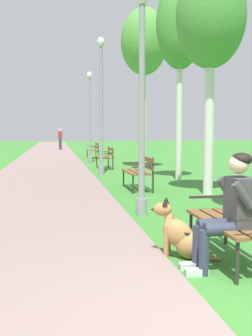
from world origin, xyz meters
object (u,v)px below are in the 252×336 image
Objects in this scene: person_seated_on_near_bench at (230,207)px; lamp_post_far at (90,116)px; park_bench_furthest at (94,149)px; pedestrian_distant at (60,139)px; lamp_post_near at (142,99)px; park_bench_near at (236,216)px; park_bench_mid at (140,169)px; birch_tree_third at (211,19)px; lamp_post_mid at (101,105)px; birch_tree_fifth at (144,42)px; birch_tree_fourth at (180,26)px; park_bench_far at (106,155)px; dog_shepherd at (182,236)px.

lamp_post_far is (-0.21, 14.96, 1.46)m from person_seated_on_near_bench.
pedestrian_distant reaches higher than park_bench_furthest.
pedestrian_distant is (-1.07, 25.64, -1.18)m from lamp_post_near.
park_bench_near and park_bench_mid have the same top height.
lamp_post_near is 0.94× the size of lamp_post_far.
lamp_post_far is at bearing 101.11° from birch_tree_third.
lamp_post_mid is 0.73× the size of birch_tree_fifth.
park_bench_near is 3.14m from lamp_post_near.
birch_tree_fourth reaches higher than park_bench_furthest.
park_bench_furthest is 15.52m from lamp_post_near.
birch_tree_fourth reaches higher than park_bench_near.
lamp_post_mid is 5.21m from birch_tree_third.
lamp_post_near is (-0.62, -3.18, 1.51)m from park_bench_mid.
lamp_post_near reaches higher than park_bench_furthest.
park_bench_mid and park_bench_far have the same top height.
lamp_post_mid is (-0.58, 3.47, 1.82)m from park_bench_mid.
birch_tree_fifth is at bearing 83.00° from park_bench_near.
park_bench_mid is 22.53m from pedestrian_distant.
lamp_post_near reaches higher than pedestrian_distant.
lamp_post_near is 9.48m from birch_tree_fifth.
lamp_post_mid is (-0.49, 9.35, 1.82)m from park_bench_near.
dog_shepherd is (-0.36, 0.49, -0.42)m from person_seated_on_near_bench.
lamp_post_far is at bearing 89.29° from lamp_post_mid.
dog_shepherd is 0.19× the size of lamp_post_far.
birch_tree_fifth reaches higher than park_bench_far.
park_bench_furthest is at bearing 89.79° from park_bench_near.
birch_tree_fifth reaches higher than park_bench_mid.
pedestrian_distant reaches higher than park_bench_near.
lamp_post_far is at bearing 93.34° from park_bench_mid.
park_bench_near is 8.78m from birch_tree_fourth.
park_bench_far is at bearing 164.23° from birch_tree_fifth.
park_bench_far is 3.21m from lamp_post_far.
person_seated_on_near_bench is (-0.21, -0.29, 0.17)m from park_bench_near.
park_bench_mid is 3.90m from birch_tree_third.
person_seated_on_near_bench is 8.99m from birch_tree_fourth.
birch_tree_fourth is 3.92m from birch_tree_fifth.
birch_tree_fourth reaches higher than dog_shepherd.
park_bench_mid is 0.33× the size of lamp_post_mid.
dog_shepherd is at bearing 159.88° from park_bench_near.
park_bench_near is 28.39m from pedestrian_distant.
lamp_post_near is 2.36× the size of pedestrian_distant.
birch_tree_third is at bearing 46.42° from lamp_post_near.
pedestrian_distant is at bearing 93.21° from park_bench_near.
person_seated_on_near_bench is 3.29m from lamp_post_near.
pedestrian_distant is at bearing 92.76° from person_seated_on_near_bench.
lamp_post_mid reaches higher than lamp_post_far.
park_bench_furthest is 0.38× the size of lamp_post_near.
park_bench_far is 0.25× the size of birch_tree_fourth.
park_bench_far is at bearing 89.14° from person_seated_on_near_bench.
lamp_post_near is at bearing -90.49° from lamp_post_far.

